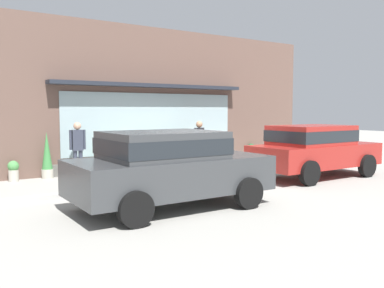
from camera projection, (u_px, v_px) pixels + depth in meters
ground_plane at (203, 180)px, 12.02m from camera, size 60.00×60.00×0.00m
curb_strip at (207, 179)px, 11.85m from camera, size 14.00×0.24×0.12m
storefront at (149, 100)px, 14.45m from camera, size 14.00×0.81×4.81m
fire_hydrant at (218, 158)px, 13.53m from camera, size 0.42×0.39×0.91m
pedestrian_with_handbag at (200, 142)px, 13.89m from camera, size 0.64×0.34×1.64m
pedestrian_passerby at (78, 146)px, 12.29m from camera, size 0.47×0.25×1.65m
parked_car_red at (314, 148)px, 12.39m from camera, size 4.16×1.93×1.55m
parked_car_dark_gray at (168, 165)px, 8.52m from camera, size 4.10×2.15×1.58m
potted_plant_corner_tall at (179, 157)px, 14.72m from camera, size 0.43×0.43×0.67m
potted_plant_trailing_edge at (134, 158)px, 13.86m from camera, size 0.42×0.42×0.72m
potted_plant_window_center at (206, 154)px, 15.61m from camera, size 0.49×0.49×0.65m
potted_plant_window_right at (251, 151)px, 16.95m from camera, size 0.35×0.35×0.64m
potted_plant_by_entrance at (109, 160)px, 13.07m from camera, size 0.64×0.64×0.82m
potted_plant_window_left at (13, 170)px, 11.73m from camera, size 0.30×0.30×0.59m
potted_plant_near_hydrant at (47, 156)px, 12.24m from camera, size 0.34×0.34×1.36m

